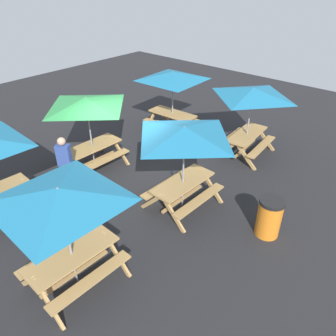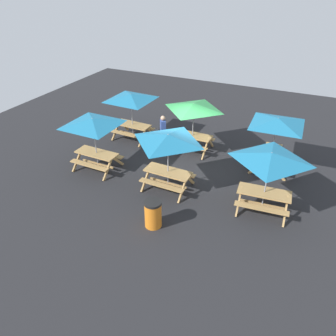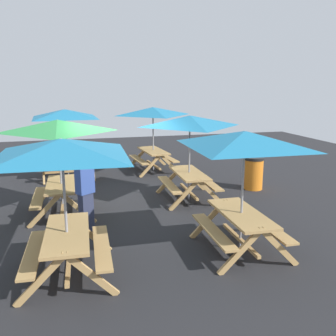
{
  "view_description": "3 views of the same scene",
  "coord_description": "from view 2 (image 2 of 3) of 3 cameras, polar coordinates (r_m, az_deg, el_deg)",
  "views": [
    {
      "loc": [
        5.49,
        6.07,
        5.46
      ],
      "look_at": [
        -0.06,
        1.23,
        0.9
      ],
      "focal_mm": 35.0,
      "sensor_mm": 36.0,
      "label": 1
    },
    {
      "loc": [
        -4.41,
        11.36,
        7.34
      ],
      "look_at": [
        0.01,
        1.81,
        0.9
      ],
      "focal_mm": 35.0,
      "sensor_mm": 36.0,
      "label": 2
    },
    {
      "loc": [
        9.39,
        -1.32,
        3.14
      ],
      "look_at": [
        -0.06,
        1.23,
        0.9
      ],
      "focal_mm": 40.0,
      "sensor_mm": 36.0,
      "label": 3
    }
  ],
  "objects": [
    {
      "name": "picnic_table_5",
      "position": [
        15.93,
        -6.46,
        11.63
      ],
      "size": [
        2.83,
        2.83,
        2.34
      ],
      "rotation": [
        0.0,
        0.0,
        -0.04
      ],
      "color": "tan",
      "rests_on": "ground"
    },
    {
      "name": "ground_plane",
      "position": [
        14.22,
        3.11,
        0.34
      ],
      "size": [
        24.62,
        24.62,
        0.0
      ],
      "primitive_type": "plane",
      "color": "#232326",
      "rests_on": "ground"
    },
    {
      "name": "picnic_table_0",
      "position": [
        11.8,
        -0.0,
        4.51
      ],
      "size": [
        2.05,
        2.05,
        2.34
      ],
      "rotation": [
        0.0,
        0.0,
        -0.03
      ],
      "color": "tan",
      "rests_on": "ground"
    },
    {
      "name": "picnic_table_4",
      "position": [
        13.46,
        -12.94,
        7.21
      ],
      "size": [
        2.83,
        2.83,
        2.34
      ],
      "rotation": [
        0.0,
        0.0,
        -0.02
      ],
      "color": "tan",
      "rests_on": "ground"
    },
    {
      "name": "person_standing",
      "position": [
        15.19,
        -0.87,
        6.33
      ],
      "size": [
        0.39,
        0.42,
        1.67
      ],
      "rotation": [
        0.0,
        0.0,
        5.32
      ],
      "color": "#2D334C",
      "rests_on": "ground"
    },
    {
      "name": "trash_bin_orange",
      "position": [
        10.79,
        -2.62,
        -7.94
      ],
      "size": [
        0.59,
        0.59,
        0.98
      ],
      "color": "orange",
      "rests_on": "ground"
    },
    {
      "name": "picnic_table_3",
      "position": [
        14.73,
        4.48,
        10.07
      ],
      "size": [
        2.04,
        2.04,
        2.34
      ],
      "rotation": [
        0.0,
        0.0,
        -0.02
      ],
      "color": "tan",
      "rests_on": "ground"
    },
    {
      "name": "picnic_table_1",
      "position": [
        11.13,
        17.39,
        1.17
      ],
      "size": [
        2.16,
        2.16,
        2.34
      ],
      "rotation": [
        0.0,
        0.0,
        0.09
      ],
      "color": "tan",
      "rests_on": "ground"
    },
    {
      "name": "picnic_table_2",
      "position": [
        13.85,
        18.43,
        7.07
      ],
      "size": [
        2.83,
        2.83,
        2.34
      ],
      "rotation": [
        0.0,
        0.0,
        1.61
      ],
      "color": "tan",
      "rests_on": "ground"
    }
  ]
}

